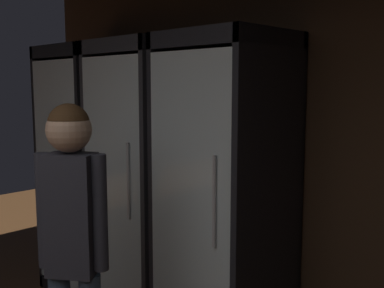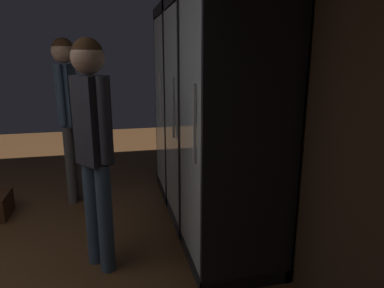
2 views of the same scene
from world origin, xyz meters
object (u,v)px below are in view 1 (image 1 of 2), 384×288
at_px(cooler_center, 230,205).
at_px(shopper_near, 72,230).
at_px(cooler_left, 153,186).
at_px(cooler_far_left, 96,172).

xyz_separation_m(cooler_center, shopper_near, (-0.17, -1.01, 0.03)).
bearing_deg(cooler_center, shopper_near, -99.43).
bearing_deg(cooler_left, shopper_near, -60.51).
xyz_separation_m(cooler_left, cooler_center, (0.74, -0.00, -0.00)).
xyz_separation_m(cooler_far_left, cooler_center, (1.48, -0.00, -0.01)).
height_order(cooler_center, shopper_near, cooler_center).
relative_size(cooler_left, cooler_center, 1.00).
bearing_deg(cooler_center, cooler_left, 179.99).
bearing_deg(cooler_far_left, cooler_left, -0.00).
relative_size(cooler_far_left, cooler_center, 1.00).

